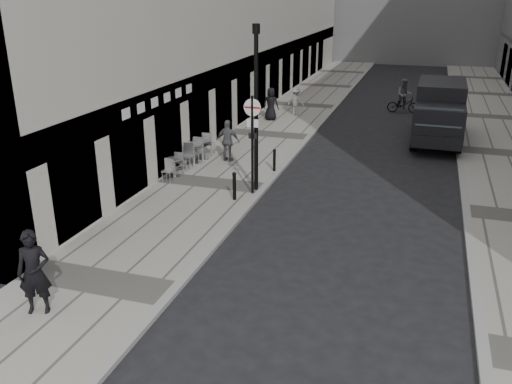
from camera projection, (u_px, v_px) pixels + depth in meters
ground at (109, 368)px, 10.56m from camera, size 120.00×120.00×0.00m
sidewalk at (269, 135)px, 27.16m from camera, size 4.00×60.00×0.12m
far_sidewalk at (506, 154)px, 24.05m from camera, size 4.00×60.00×0.12m
walking_man at (34, 272)px, 11.86m from camera, size 0.85×0.72×1.97m
sign_post at (252, 132)px, 18.49m from camera, size 0.60×0.09×3.48m
lamppost at (256, 101)px, 18.52m from camera, size 0.26×0.26×5.76m
bollard_near at (274, 161)px, 21.49m from camera, size 0.11×0.11×0.85m
bollard_far at (234, 187)px, 18.53m from camera, size 0.12×0.12×0.93m
panel_van at (440, 109)px, 25.75m from camera, size 2.29×5.94×2.78m
cyclist at (404, 100)px, 32.12m from camera, size 1.91×0.87×1.99m
pedestrian_a at (228, 141)px, 22.58m from camera, size 1.04×0.46×1.75m
pedestrian_b at (296, 101)px, 31.04m from camera, size 1.08×0.72×1.56m
pedestrian_c at (271, 104)px, 29.75m from camera, size 0.88×0.59×1.77m
cafe_table_near at (174, 166)px, 20.76m from camera, size 0.68×1.53×0.87m
cafe_table_mid at (203, 147)px, 22.91m from camera, size 0.80×1.81×1.03m
cafe_table_far at (194, 152)px, 22.39m from camera, size 0.78×1.76×1.00m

